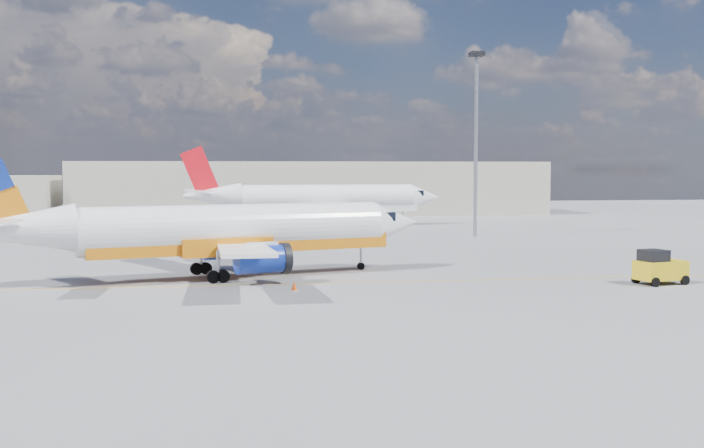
{
  "coord_description": "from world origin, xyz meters",
  "views": [
    {
      "loc": [
        -6.32,
        -43.73,
        6.88
      ],
      "look_at": [
        0.66,
        4.1,
        3.5
      ],
      "focal_mm": 40.0,
      "sensor_mm": 36.0,
      "label": 1
    }
  ],
  "objects": [
    {
      "name": "ground",
      "position": [
        0.0,
        0.0,
        0.0
      ],
      "size": [
        240.0,
        240.0,
        0.0
      ],
      "primitive_type": "plane",
      "color": "slate",
      "rests_on": "ground"
    },
    {
      "name": "floodlight_mast",
      "position": [
        17.74,
        33.73,
        11.23
      ],
      "size": [
        1.37,
        1.37,
        18.73
      ],
      "color": "#9999A1",
      "rests_on": "ground"
    },
    {
      "name": "terminal_main",
      "position": [
        5.0,
        75.0,
        4.0
      ],
      "size": [
        70.0,
        14.0,
        8.0
      ],
      "primitive_type": "cube",
      "color": "beige",
      "rests_on": "ground"
    },
    {
      "name": "traffic_cone",
      "position": [
        -3.21,
        0.28,
        0.27
      ],
      "size": [
        0.4,
        0.4,
        0.56
      ],
      "color": "white",
      "rests_on": "ground"
    },
    {
      "name": "taxi_line",
      "position": [
        0.0,
        3.0,
        0.01
      ],
      "size": [
        70.0,
        0.15,
        0.01
      ],
      "primitive_type": "cube",
      "color": "gold",
      "rests_on": "ground"
    },
    {
      "name": "second_jet",
      "position": [
        3.47,
        50.55,
        3.21
      ],
      "size": [
        31.79,
        25.07,
        9.64
      ],
      "rotation": [
        0.0,
        0.0,
        0.08
      ],
      "color": "white",
      "rests_on": "ground"
    },
    {
      "name": "main_jet",
      "position": [
        -7.36,
        6.28,
        2.98
      ],
      "size": [
        29.49,
        22.47,
        8.93
      ],
      "rotation": [
        0.0,
        0.0,
        0.29
      ],
      "color": "white",
      "rests_on": "ground"
    },
    {
      "name": "gse_tug",
      "position": [
        18.63,
        -0.28,
        0.99
      ],
      "size": [
        3.23,
        2.42,
        2.09
      ],
      "rotation": [
        0.0,
        0.0,
        0.24
      ],
      "color": "black",
      "rests_on": "ground"
    }
  ]
}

